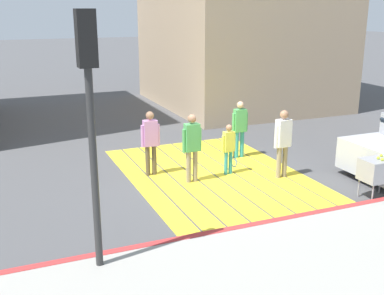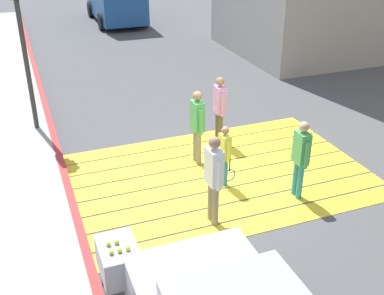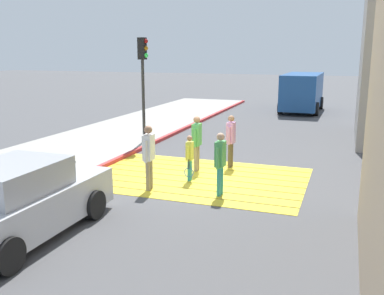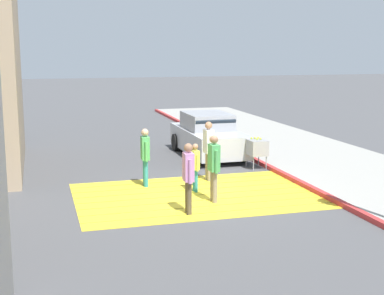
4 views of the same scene
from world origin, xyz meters
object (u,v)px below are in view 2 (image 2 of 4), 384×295
pedestrian_adult_lead (197,122)px  pedestrian_adult_side (301,154)px  pedestrian_teen_behind (214,174)px  pedestrian_child_with_racket (225,153)px  tennis_ball_cart (119,260)px  traffic_light_corner (20,15)px  pedestrian_adult_trailing (220,105)px

pedestrian_adult_lead → pedestrian_adult_side: size_ratio=1.04×
pedestrian_teen_behind → pedestrian_child_with_racket: pedestrian_teen_behind is taller
tennis_ball_cart → pedestrian_child_with_racket: 3.69m
tennis_ball_cart → pedestrian_child_with_racket: (2.80, 2.40, 0.07)m
pedestrian_adult_side → pedestrian_child_with_racket: bearing=141.3°
traffic_light_corner → pedestrian_adult_side: (4.68, -5.15, -2.06)m
pedestrian_adult_trailing → pedestrian_child_with_racket: bearing=-110.7°
traffic_light_corner → pedestrian_adult_side: 7.26m
pedestrian_teen_behind → pedestrian_adult_side: bearing=5.7°
pedestrian_child_with_racket → traffic_light_corner: bearing=129.7°
tennis_ball_cart → pedestrian_adult_lead: (2.63, 3.52, 0.32)m
tennis_ball_cart → pedestrian_adult_trailing: size_ratio=0.59×
pedestrian_adult_lead → pedestrian_child_with_racket: 1.16m
traffic_light_corner → pedestrian_teen_behind: 6.33m
tennis_ball_cart → pedestrian_adult_lead: 4.41m
pedestrian_adult_lead → pedestrian_adult_side: 2.49m
traffic_light_corner → pedestrian_child_with_racket: 5.90m
pedestrian_adult_side → pedestrian_teen_behind: bearing=-174.3°
pedestrian_teen_behind → traffic_light_corner: bearing=117.1°
pedestrian_child_with_racket → pedestrian_adult_lead: bearing=98.8°
tennis_ball_cart → pedestrian_adult_side: 4.26m
traffic_light_corner → pedestrian_adult_lead: 4.95m
pedestrian_teen_behind → tennis_ball_cart: bearing=-148.7°
traffic_light_corner → pedestrian_adult_trailing: traffic_light_corner is taller
traffic_light_corner → pedestrian_adult_side: bearing=-47.8°
pedestrian_adult_trailing → pedestrian_adult_side: (0.48, -2.87, -0.02)m
pedestrian_adult_trailing → pedestrian_adult_side: size_ratio=1.02×
pedestrian_adult_side → pedestrian_teen_behind: size_ratio=0.94×
pedestrian_adult_trailing → pedestrian_child_with_racket: (-0.72, -1.91, -0.23)m
pedestrian_adult_trailing → pedestrian_teen_behind: bearing=-115.7°
pedestrian_adult_lead → pedestrian_child_with_racket: size_ratio=1.29×
traffic_light_corner → pedestrian_teen_behind: size_ratio=2.38×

